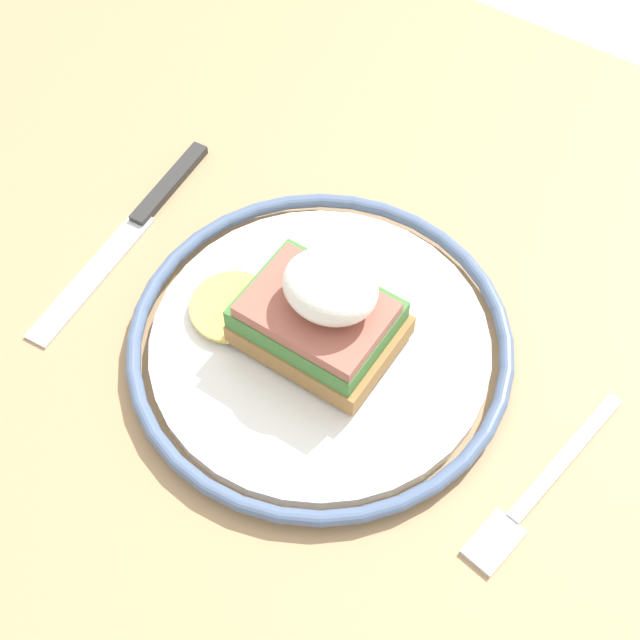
# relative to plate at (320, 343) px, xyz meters

# --- Properties ---
(ground_plane) EXTENTS (6.00, 6.00, 0.00)m
(ground_plane) POSITION_rel_plate_xyz_m (-0.02, -0.05, -0.76)
(ground_plane) COLOR #B2ADA3
(dining_table) EXTENTS (1.09, 0.67, 0.75)m
(dining_table) POSITION_rel_plate_xyz_m (-0.02, -0.05, -0.13)
(dining_table) COLOR tan
(dining_table) RESTS_ON ground_plane
(plate) EXTENTS (0.25, 0.25, 0.02)m
(plate) POSITION_rel_plate_xyz_m (0.00, 0.00, 0.00)
(plate) COLOR white
(plate) RESTS_ON dining_table
(sandwich) EXTENTS (0.14, 0.08, 0.07)m
(sandwich) POSITION_rel_plate_xyz_m (0.00, 0.00, 0.04)
(sandwich) COLOR #9E703D
(sandwich) RESTS_ON plate
(fork) EXTENTS (0.04, 0.15, 0.00)m
(fork) POSITION_rel_plate_xyz_m (-0.17, 0.01, -0.01)
(fork) COLOR silver
(fork) RESTS_ON dining_table
(knife) EXTENTS (0.03, 0.20, 0.01)m
(knife) POSITION_rel_plate_xyz_m (0.17, -0.02, -0.01)
(knife) COLOR #2D2D2D
(knife) RESTS_ON dining_table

